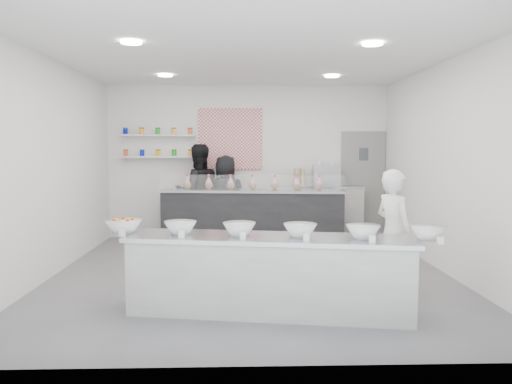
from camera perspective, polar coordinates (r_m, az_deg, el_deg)
floor at (r=7.13m, az=-0.56°, el=-9.33°), size 6.00×6.00×0.00m
ceiling at (r=7.02m, az=-0.58°, el=15.15°), size 6.00×6.00×0.00m
back_wall at (r=9.91m, az=-0.92°, el=3.47°), size 5.50×0.00×5.50m
left_wall at (r=7.39m, az=-22.45°, el=2.57°), size 0.00×6.00×6.00m
right_wall at (r=7.49m, az=20.99°, el=2.65°), size 0.00×6.00×6.00m
back_door at (r=10.20m, az=12.12°, el=0.87°), size 0.88×0.04×2.10m
pattern_panel at (r=9.88m, az=-2.97°, el=6.07°), size 1.25×0.03×1.20m
jar_shelf_lower at (r=9.94m, az=-11.08°, el=3.96°), size 1.45×0.22×0.04m
jar_shelf_upper at (r=9.94m, az=-11.12°, el=6.38°), size 1.45×0.22×0.04m
preserve_jars at (r=9.92m, az=-11.13°, el=5.57°), size 1.45×0.10×0.56m
downlight_0 at (r=6.16m, az=-14.07°, el=16.24°), size 0.24×0.24×0.02m
downlight_1 at (r=6.22m, az=13.16°, el=16.14°), size 0.24×0.24×0.02m
downlight_2 at (r=8.68m, az=-10.32°, el=12.97°), size 0.24×0.24×0.02m
downlight_3 at (r=8.73m, az=8.67°, el=12.95°), size 0.24×0.24×0.02m
prep_counter at (r=5.40m, az=1.54°, el=-9.44°), size 3.13×1.20×0.83m
back_bar at (r=9.07m, az=-0.41°, el=-2.93°), size 3.36×0.99×1.02m
sneeze_guard at (r=8.72m, az=-0.59°, el=1.05°), size 3.24×0.40×0.28m
espresso_ledge at (r=9.91m, az=8.11°, el=-2.30°), size 1.38×0.44×1.03m
espresso_machine at (r=9.84m, az=8.00°, el=1.81°), size 0.52×0.36×0.40m
cup_stacks at (r=9.77m, az=4.98°, el=1.69°), size 0.24×0.24×0.35m
prep_bowls at (r=5.30m, az=1.55°, el=-4.33°), size 3.63×1.05×0.14m
label_cards at (r=4.83m, az=2.87°, el=-5.68°), size 3.31×0.04×0.07m
cookie_bags at (r=9.00m, az=-0.41°, el=1.14°), size 2.55×0.45×0.27m
woman_prep at (r=6.18m, az=15.47°, el=-4.53°), size 0.56×0.65×1.52m
staff_left at (r=9.56m, az=-6.65°, el=-0.08°), size 1.06×0.93×1.85m
staff_right at (r=9.56m, az=-3.47°, el=-0.69°), size 0.86×0.62×1.64m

